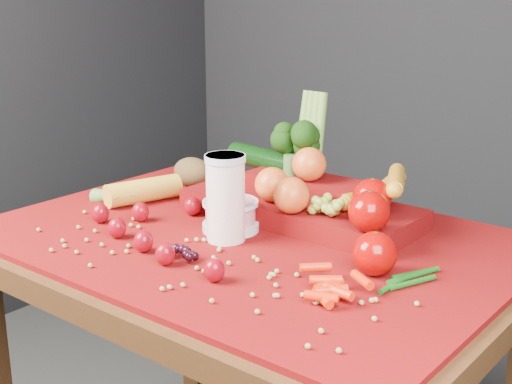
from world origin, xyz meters
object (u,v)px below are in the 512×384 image
Objects in this scene: table at (250,283)px; produce_mound at (312,195)px; milk_glass at (226,195)px; yogurt_bowl at (231,215)px.

table is 1.84× the size of produce_mound.
milk_glass reaches higher than table.
yogurt_bowl is (-0.03, 0.05, -0.06)m from milk_glass.
milk_glass is at bearing -112.75° from table.
produce_mound is (0.07, 0.20, -0.03)m from milk_glass.
milk_glass is 0.08m from yogurt_bowl.
produce_mound is at bearing 57.55° from yogurt_bowl.
milk_glass is 0.22m from produce_mound.
milk_glass is at bearing -108.60° from produce_mound.
table is 9.27× the size of yogurt_bowl.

